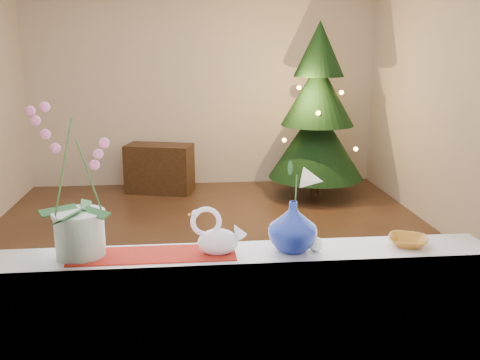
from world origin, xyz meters
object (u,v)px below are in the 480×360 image
object	(u,v)px
paperweight	(316,244)
amber_dish	(408,242)
orchid_pot	(76,182)
xmas_tree	(317,111)
swan	(218,232)
side_table	(160,168)
blue_vase	(293,222)

from	to	relation	value
paperweight	amber_dish	size ratio (longest dim) A/B	0.44
orchid_pot	xmas_tree	bearing A→B (deg)	63.72
swan	side_table	world-z (taller)	swan
swan	amber_dish	world-z (taller)	swan
swan	xmas_tree	bearing A→B (deg)	66.20
blue_vase	xmas_tree	distance (m)	4.23
blue_vase	orchid_pot	bearing A→B (deg)	178.82
orchid_pot	amber_dish	bearing A→B (deg)	-0.74
orchid_pot	side_table	bearing A→B (deg)	88.70
orchid_pot	xmas_tree	size ratio (longest dim) A/B	0.31
blue_vase	side_table	world-z (taller)	blue_vase
orchid_pot	swan	distance (m)	0.62
swan	blue_vase	bearing A→B (deg)	-1.69
swan	orchid_pot	bearing A→B (deg)	171.94
blue_vase	amber_dish	distance (m)	0.53
side_table	blue_vase	bearing A→B (deg)	-64.41
blue_vase	paperweight	bearing A→B (deg)	-12.47
orchid_pot	amber_dish	world-z (taller)	orchid_pot
amber_dish	swan	bearing A→B (deg)	-178.87
swan	amber_dish	size ratio (longest dim) A/B	1.62
orchid_pot	xmas_tree	xyz separation A→B (m)	(2.01, 4.06, -0.20)
paperweight	xmas_tree	size ratio (longest dim) A/B	0.03
paperweight	swan	bearing A→B (deg)	179.28
swan	amber_dish	bearing A→B (deg)	-3.45
swan	paperweight	xyz separation A→B (m)	(0.42, -0.01, -0.07)
xmas_tree	side_table	world-z (taller)	xmas_tree
swan	xmas_tree	distance (m)	4.34
orchid_pot	swan	bearing A→B (deg)	-3.48
blue_vase	side_table	bearing A→B (deg)	100.18
amber_dish	side_table	world-z (taller)	amber_dish
swan	xmas_tree	size ratio (longest dim) A/B	0.11
orchid_pot	side_table	xyz separation A→B (m)	(0.10, 4.44, -0.94)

